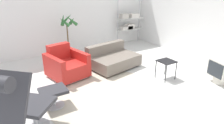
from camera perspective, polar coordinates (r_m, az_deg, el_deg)
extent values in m
plane|color=silver|center=(4.46, 0.84, -7.36)|extent=(12.00, 12.00, 0.00)
cube|color=white|center=(6.75, -13.71, 14.40)|extent=(12.00, 0.06, 2.80)
cube|color=white|center=(6.26, 26.74, 12.31)|extent=(0.06, 12.00, 2.80)
cylinder|color=#BCB29E|center=(4.16, -0.63, -9.54)|extent=(2.54, 2.54, 0.01)
cylinder|color=#BCBCC1|center=(3.46, -21.25, -14.40)|extent=(0.06, 0.06, 0.36)
cube|color=#2D2D33|center=(3.34, -21.76, -11.32)|extent=(0.79, 0.79, 0.06)
cube|color=#2D2D33|center=(2.86, -27.70, -9.65)|extent=(0.67, 0.67, 0.68)
cylinder|color=#BCBCC1|center=(4.00, -16.02, -11.78)|extent=(0.36, 0.36, 0.02)
cylinder|color=#BCBCC1|center=(3.92, -16.23, -9.98)|extent=(0.05, 0.05, 0.27)
cube|color=#2D2D33|center=(3.84, -16.49, -7.84)|extent=(0.48, 0.41, 0.06)
cube|color=silver|center=(5.04, -12.45, -3.96)|extent=(0.79, 0.84, 0.06)
cube|color=red|center=(4.97, -12.63, -1.89)|extent=(0.73, 0.97, 0.33)
cube|color=red|center=(5.12, -15.00, 2.92)|extent=(0.58, 0.30, 0.39)
cube|color=red|center=(5.09, -9.51, 0.23)|extent=(0.30, 0.87, 0.55)
cube|color=red|center=(4.78, -16.16, -1.80)|extent=(0.30, 0.87, 0.55)
cube|color=black|center=(5.50, 0.57, -1.30)|extent=(1.26, 0.95, 0.05)
cube|color=#70665B|center=(5.44, 0.57, 0.39)|extent=(1.41, 1.11, 0.30)
cube|color=#70665B|center=(5.60, -1.84, 4.04)|extent=(1.29, 0.42, 0.27)
cube|color=black|center=(4.88, 15.33, 0.24)|extent=(0.37, 0.37, 0.02)
cylinder|color=black|center=(4.75, 15.12, -3.33)|extent=(0.02, 0.02, 0.44)
cylinder|color=black|center=(4.98, 17.78, -2.44)|extent=(0.02, 0.02, 0.44)
cylinder|color=black|center=(4.96, 12.36, -2.00)|extent=(0.02, 0.02, 0.44)
cylinder|color=black|center=(5.18, 15.04, -1.21)|extent=(0.02, 0.02, 0.44)
cylinder|color=beige|center=(5.29, 28.75, -4.38)|extent=(0.36, 0.36, 0.17)
cube|color=beige|center=(5.18, 29.29, -1.58)|extent=(0.58, 0.59, 0.39)
cube|color=#282D33|center=(5.01, 27.34, -1.93)|extent=(0.12, 0.41, 0.33)
cylinder|color=#333338|center=(6.38, -12.15, 2.28)|extent=(0.30, 0.30, 0.23)
cylinder|color=#382819|center=(6.35, -12.22, 3.18)|extent=(0.28, 0.28, 0.02)
cylinder|color=brown|center=(6.24, -12.51, 6.76)|extent=(0.04, 0.04, 0.80)
cone|color=#2D6B33|center=(6.19, -11.37, 11.48)|extent=(0.11, 0.39, 0.29)
cone|color=#2D6B33|center=(6.27, -12.87, 11.84)|extent=(0.37, 0.22, 0.35)
cone|color=#2D6B33|center=(6.16, -13.85, 11.64)|extent=(0.25, 0.29, 0.34)
cone|color=#2D6B33|center=(6.01, -13.45, 11.02)|extent=(0.31, 0.30, 0.28)
cone|color=#2D6B33|center=(6.00, -11.52, 11.59)|extent=(0.45, 0.30, 0.37)
cylinder|color=#BCBCC1|center=(7.43, 1.66, 12.79)|extent=(0.03, 0.03, 2.09)
cylinder|color=#BCBCC1|center=(8.00, 7.68, 13.22)|extent=(0.03, 0.03, 2.09)
cube|color=silver|center=(7.69, 5.20, 9.40)|extent=(1.04, 0.28, 0.02)
cube|color=silver|center=(7.63, 5.30, 12.14)|extent=(1.04, 0.28, 0.02)
cube|color=silver|center=(7.62, 5.31, 12.40)|extent=(1.04, 0.28, 0.02)
cube|color=beige|center=(7.65, 5.11, 10.11)|extent=(0.31, 0.24, 0.18)
cube|color=silver|center=(7.69, 6.22, 12.97)|extent=(0.36, 0.24, 0.19)
cube|color=#B7B2A8|center=(7.42, 3.41, 12.97)|extent=(0.28, 0.24, 0.17)
cube|color=beige|center=(7.56, 4.07, 9.77)|extent=(0.46, 0.24, 0.12)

